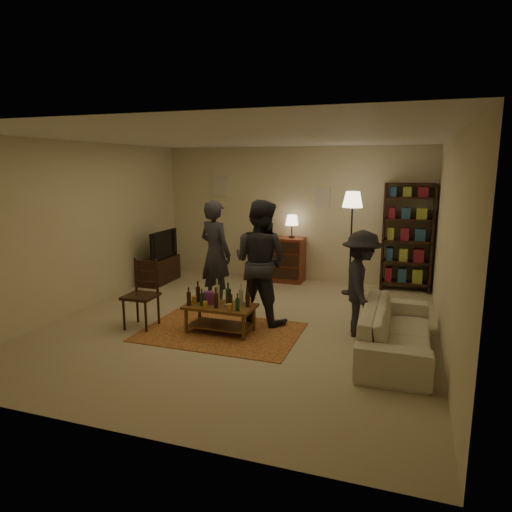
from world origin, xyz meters
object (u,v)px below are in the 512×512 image
at_px(coffee_table, 220,307).
at_px(person_right, 260,262).
at_px(person_left, 215,253).
at_px(dining_chair, 143,291).
at_px(bookshelf, 407,236).
at_px(floor_lamp, 352,207).
at_px(dresser, 280,258).
at_px(tv_stand, 160,264).
at_px(person_by_sofa, 361,284).
at_px(sofa, 396,330).

relative_size(coffee_table, person_right, 0.54).
bearing_deg(person_right, person_left, -15.11).
relative_size(dining_chair, person_left, 0.57).
height_order(bookshelf, person_right, bookshelf).
xyz_separation_m(dining_chair, person_right, (1.55, 0.76, 0.38)).
height_order(floor_lamp, person_right, floor_lamp).
height_order(coffee_table, person_left, person_left).
xyz_separation_m(bookshelf, person_left, (-3.01, -2.01, -0.15)).
bearing_deg(dresser, person_left, -106.31).
xyz_separation_m(coffee_table, floor_lamp, (1.46, 2.62, 1.23)).
bearing_deg(person_left, bookshelf, -123.10).
height_order(dining_chair, person_left, person_left).
bearing_deg(bookshelf, tv_stand, -168.20).
xyz_separation_m(tv_stand, person_by_sofa, (4.14, -1.68, 0.35)).
bearing_deg(person_by_sofa, tv_stand, 58.05).
bearing_deg(bookshelf, floor_lamp, -148.93).
bearing_deg(dining_chair, bookshelf, 41.61).
xyz_separation_m(coffee_table, person_right, (0.39, 0.64, 0.55)).
height_order(coffee_table, floor_lamp, floor_lamp).
distance_m(dining_chair, bookshelf, 4.91).
distance_m(dining_chair, person_by_sofa, 3.11).
height_order(tv_stand, person_right, person_right).
xyz_separation_m(bookshelf, person_right, (-2.03, -2.56, -0.12)).
bearing_deg(floor_lamp, person_right, -118.43).
bearing_deg(dining_chair, sofa, 1.03).
bearing_deg(person_by_sofa, bookshelf, -21.49).
relative_size(tv_stand, person_by_sofa, 0.72).
distance_m(dresser, person_right, 2.57).
bearing_deg(coffee_table, person_left, 116.15).
bearing_deg(dresser, coffee_table, -89.65).
distance_m(coffee_table, person_right, 0.93).
bearing_deg(dining_chair, coffee_table, 4.63).
xyz_separation_m(dresser, person_right, (0.41, -2.49, 0.44)).
bearing_deg(coffee_table, person_right, 58.83).
bearing_deg(dresser, floor_lamp, -19.06).
relative_size(dresser, bookshelf, 0.67).
height_order(dresser, person_left, person_left).
xyz_separation_m(tv_stand, floor_lamp, (3.73, 0.40, 1.21)).
xyz_separation_m(dresser, person_by_sofa, (1.89, -2.59, 0.26)).
xyz_separation_m(person_left, person_right, (0.97, -0.55, 0.03)).
distance_m(floor_lamp, person_left, 2.60).
relative_size(sofa, person_left, 1.18).
bearing_deg(tv_stand, person_left, -31.33).
height_order(person_left, person_right, person_right).
bearing_deg(person_right, coffee_table, 73.42).
relative_size(dining_chair, bookshelf, 0.50).
height_order(dining_chair, sofa, dining_chair).
xyz_separation_m(coffee_table, dining_chair, (-1.16, -0.12, 0.16)).
xyz_separation_m(sofa, person_right, (-1.99, 0.62, 0.61)).
xyz_separation_m(dresser, sofa, (2.39, -3.11, -0.17)).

